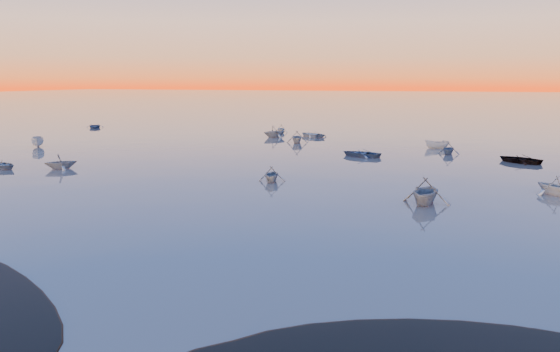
% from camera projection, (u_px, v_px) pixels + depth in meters
% --- Properties ---
extents(ground, '(600.00, 600.00, 0.00)m').
position_uv_depth(ground, '(398.00, 122.00, 113.21)').
color(ground, '#675C56').
rests_on(ground, ground).
extents(mud_lobes, '(140.00, 6.00, 0.07)m').
position_uv_depth(mud_lobes, '(101.00, 345.00, 18.48)').
color(mud_lobes, black).
rests_on(mud_lobes, ground).
extents(moored_fleet, '(124.00, 58.00, 1.20)m').
position_uv_depth(moored_fleet, '(361.00, 150.00, 69.13)').
color(moored_fleet, beige).
rests_on(moored_fleet, ground).
extents(boat_near_right, '(3.52, 3.31, 1.17)m').
position_uv_depth(boat_near_right, '(554.00, 194.00, 42.59)').
color(boat_near_right, beige).
rests_on(boat_near_right, ground).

